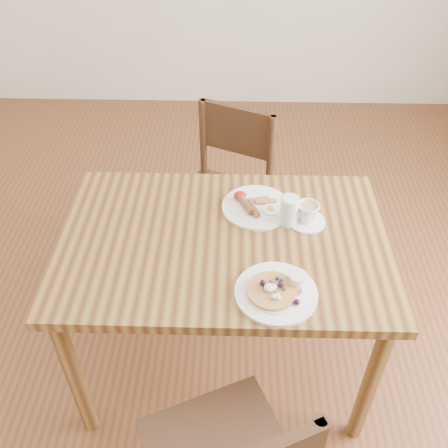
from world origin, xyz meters
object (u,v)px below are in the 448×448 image
chair_far (225,190)px  pancake_plate (277,291)px  dining_table (224,258)px  teacup_saucer (308,214)px  breakfast_plate (255,206)px  water_glass (289,211)px

chair_far → pancake_plate: bearing=126.2°
dining_table → teacup_saucer: size_ratio=8.57×
dining_table → chair_far: bearing=91.1°
dining_table → teacup_saucer: teacup_saucer is taller
teacup_saucer → chair_far: bearing=121.6°
breakfast_plate → chair_far: bearing=106.2°
pancake_plate → water_glass: bearing=80.5°
dining_table → chair_far: chair_far is taller
breakfast_plate → teacup_saucer: size_ratio=1.93×
dining_table → pancake_plate: pancake_plate is taller
water_glass → breakfast_plate: bearing=146.1°
pancake_plate → water_glass: water_glass is taller
pancake_plate → breakfast_plate: pancake_plate is taller
dining_table → breakfast_plate: (0.12, 0.18, 0.11)m
chair_far → pancake_plate: size_ratio=3.26×
water_glass → dining_table: bearing=-158.3°
pancake_plate → teacup_saucer: (0.13, 0.36, 0.02)m
dining_table → teacup_saucer: 0.35m
breakfast_plate → pancake_plate: bearing=-81.8°
chair_far → water_glass: 0.66m
chair_far → teacup_saucer: size_ratio=6.29×
pancake_plate → water_glass: (0.06, 0.35, 0.04)m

